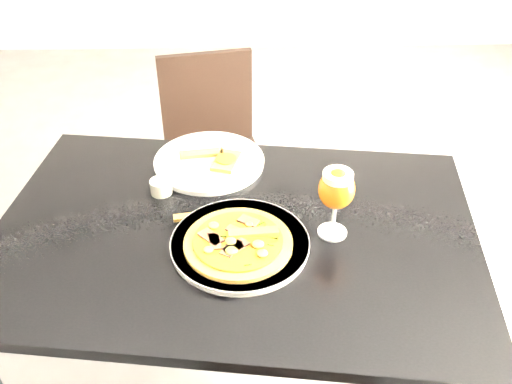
{
  "coord_description": "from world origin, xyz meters",
  "views": [
    {
      "loc": [
        -0.03,
        -1.09,
        1.67
      ],
      "look_at": [
        0.0,
        0.04,
        0.83
      ],
      "focal_mm": 40.0,
      "sensor_mm": 36.0,
      "label": 1
    }
  ],
  "objects_px": {
    "pizza": "(239,242)",
    "beer_glass": "(337,190)",
    "dining_table": "(235,255)",
    "chair_far": "(213,152)"
  },
  "relations": [
    {
      "from": "dining_table",
      "to": "chair_far",
      "type": "height_order",
      "value": "chair_far"
    },
    {
      "from": "chair_far",
      "to": "beer_glass",
      "type": "distance_m",
      "value": 1.01
    },
    {
      "from": "pizza",
      "to": "beer_glass",
      "type": "bearing_deg",
      "value": 13.9
    },
    {
      "from": "dining_table",
      "to": "pizza",
      "type": "height_order",
      "value": "pizza"
    },
    {
      "from": "dining_table",
      "to": "chair_far",
      "type": "distance_m",
      "value": 0.86
    },
    {
      "from": "dining_table",
      "to": "chair_far",
      "type": "xyz_separation_m",
      "value": [
        -0.09,
        0.83,
        -0.21
      ]
    },
    {
      "from": "chair_far",
      "to": "pizza",
      "type": "height_order",
      "value": "chair_far"
    },
    {
      "from": "pizza",
      "to": "beer_glass",
      "type": "relative_size",
      "value": 1.4
    },
    {
      "from": "beer_glass",
      "to": "dining_table",
      "type": "bearing_deg",
      "value": 174.54
    },
    {
      "from": "pizza",
      "to": "chair_far",
      "type": "bearing_deg",
      "value": 96.56
    }
  ]
}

